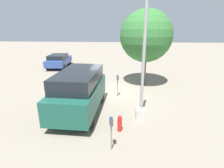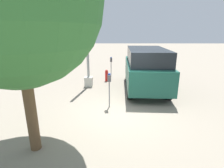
# 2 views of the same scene
# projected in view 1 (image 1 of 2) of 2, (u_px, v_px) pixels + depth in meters

# --- Properties ---
(ground_plane) EXTENTS (80.00, 80.00, 0.00)m
(ground_plane) POSITION_uv_depth(u_px,v_px,m) (112.00, 93.00, 11.83)
(ground_plane) COLOR gray
(parking_meter_near) EXTENTS (0.22, 0.15, 1.45)m
(parking_meter_near) POSITION_uv_depth(u_px,v_px,m) (118.00, 81.00, 11.03)
(parking_meter_near) COLOR gray
(parking_meter_near) RESTS_ON ground
(parking_meter_far) EXTENTS (0.22, 0.15, 1.36)m
(parking_meter_far) POSITION_uv_depth(u_px,v_px,m) (111.00, 126.00, 6.15)
(parking_meter_far) COLOR gray
(parking_meter_far) RESTS_ON ground
(lamp_post) EXTENTS (0.44, 0.44, 5.81)m
(lamp_post) POSITION_uv_depth(u_px,v_px,m) (142.00, 86.00, 8.05)
(lamp_post) COLOR beige
(lamp_post) RESTS_ON ground
(parked_van) EXTENTS (4.65, 2.19, 2.21)m
(parked_van) POSITION_uv_depth(u_px,v_px,m) (79.00, 91.00, 8.97)
(parked_van) COLOR #195142
(parked_van) RESTS_ON ground
(car_distant) EXTENTS (4.34, 2.09, 1.42)m
(car_distant) POSITION_uv_depth(u_px,v_px,m) (59.00, 60.00, 19.20)
(car_distant) COLOR #2D478C
(car_distant) RESTS_ON ground
(street_tree) EXTENTS (3.80, 3.80, 5.57)m
(street_tree) POSITION_uv_depth(u_px,v_px,m) (146.00, 36.00, 12.66)
(street_tree) COLOR brown
(street_tree) RESTS_ON ground
(fire_hydrant) EXTENTS (0.19, 0.19, 0.73)m
(fire_hydrant) POSITION_uv_depth(u_px,v_px,m) (120.00, 123.00, 7.51)
(fire_hydrant) COLOR red
(fire_hydrant) RESTS_ON ground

